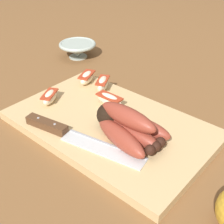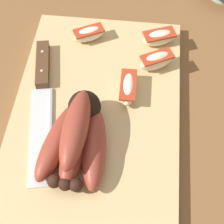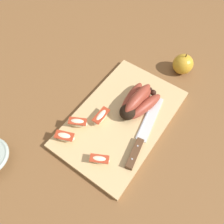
{
  "view_description": "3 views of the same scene",
  "coord_description": "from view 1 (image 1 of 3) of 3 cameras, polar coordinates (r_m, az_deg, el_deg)",
  "views": [
    {
      "loc": [
        0.38,
        -0.41,
        0.41
      ],
      "look_at": [
        0.01,
        0.02,
        0.03
      ],
      "focal_mm": 48.52,
      "sensor_mm": 36.0,
      "label": 1
    },
    {
      "loc": [
        0.35,
        0.06,
        0.53
      ],
      "look_at": [
        0.03,
        0.03,
        0.04
      ],
      "focal_mm": 58.75,
      "sensor_mm": 36.0,
      "label": 2
    },
    {
      "loc": [
        -0.31,
        -0.19,
        0.66
      ],
      "look_at": [
        0.01,
        0.03,
        0.03
      ],
      "focal_mm": 35.94,
      "sensor_mm": 36.0,
      "label": 3
    }
  ],
  "objects": [
    {
      "name": "banana_bunch",
      "position": [
        0.61,
        2.85,
        -2.72
      ],
      "size": [
        0.16,
        0.12,
        0.07
      ],
      "color": "black",
      "rests_on": "cutting_board"
    },
    {
      "name": "ground_plane",
      "position": [
        0.69,
        -1.42,
        -2.66
      ],
      "size": [
        6.0,
        6.0,
        0.0
      ],
      "primitive_type": "plane",
      "color": "brown"
    },
    {
      "name": "apple_wedge_middle",
      "position": [
        0.82,
        -4.76,
        6.52
      ],
      "size": [
        0.05,
        0.07,
        0.03
      ],
      "color": "#F4E5C1",
      "rests_on": "cutting_board"
    },
    {
      "name": "cutting_board",
      "position": [
        0.68,
        -0.28,
        -2.37
      ],
      "size": [
        0.45,
        0.28,
        0.02
      ],
      "primitive_type": "cube",
      "color": "tan",
      "rests_on": "ground_plane"
    },
    {
      "name": "apple_wedge_extra",
      "position": [
        0.78,
        -1.77,
        5.34
      ],
      "size": [
        0.05,
        0.07,
        0.04
      ],
      "color": "#F4E5C1",
      "rests_on": "cutting_board"
    },
    {
      "name": "apple_wedge_near",
      "position": [
        0.72,
        -0.49,
        2.32
      ],
      "size": [
        0.07,
        0.03,
        0.03
      ],
      "color": "#F4E5C1",
      "rests_on": "cutting_board"
    },
    {
      "name": "apple_wedge_far",
      "position": [
        0.75,
        -11.65,
        2.81
      ],
      "size": [
        0.05,
        0.06,
        0.03
      ],
      "color": "#F4E5C1",
      "rests_on": "cutting_board"
    },
    {
      "name": "ceramic_bowl",
      "position": [
        1.03,
        -6.48,
        11.78
      ],
      "size": [
        0.12,
        0.12,
        0.05
      ],
      "color": "#A8B7AD",
      "rests_on": "ground_plane"
    },
    {
      "name": "chefs_knife",
      "position": [
        0.64,
        -8.82,
        -3.82
      ],
      "size": [
        0.28,
        0.08,
        0.02
      ],
      "color": "silver",
      "rests_on": "cutting_board"
    }
  ]
}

